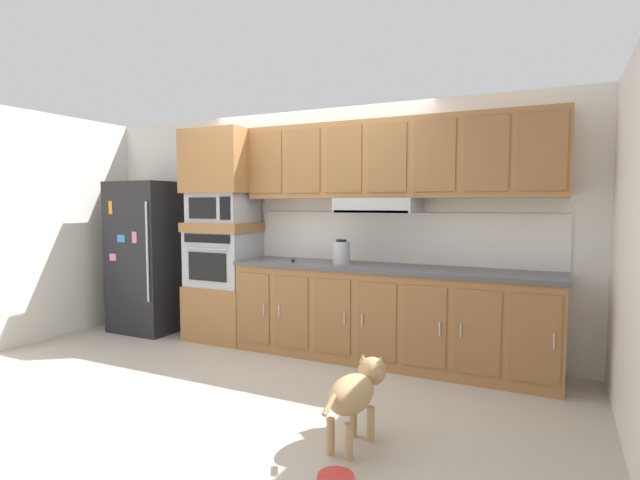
# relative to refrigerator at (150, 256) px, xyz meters

# --- Properties ---
(ground_plane) EXTENTS (9.60, 9.60, 0.00)m
(ground_plane) POSITION_rel_refrigerator_xyz_m (2.02, -0.68, -0.88)
(ground_plane) COLOR #B2A899
(back_kitchen_wall) EXTENTS (6.20, 0.12, 2.50)m
(back_kitchen_wall) POSITION_rel_refrigerator_xyz_m (2.02, 0.43, 0.37)
(back_kitchen_wall) COLOR silver
(back_kitchen_wall) RESTS_ON ground
(side_panel_left) EXTENTS (0.12, 7.10, 2.50)m
(side_panel_left) POSITION_rel_refrigerator_xyz_m (-0.78, -0.68, 0.37)
(side_panel_left) COLOR silver
(side_panel_left) RESTS_ON ground
(side_panel_right) EXTENTS (0.12, 7.10, 2.50)m
(side_panel_right) POSITION_rel_refrigerator_xyz_m (4.82, -0.68, 0.37)
(side_panel_right) COLOR white
(side_panel_right) RESTS_ON ground
(refrigerator) EXTENTS (0.76, 0.73, 1.76)m
(refrigerator) POSITION_rel_refrigerator_xyz_m (0.00, 0.00, 0.00)
(refrigerator) COLOR black
(refrigerator) RESTS_ON ground
(oven_base_cabinet) EXTENTS (0.74, 0.62, 0.60)m
(oven_base_cabinet) POSITION_rel_refrigerator_xyz_m (1.03, 0.07, -0.58)
(oven_base_cabinet) COLOR #996638
(oven_base_cabinet) RESTS_ON ground
(built_in_oven) EXTENTS (0.70, 0.62, 0.60)m
(built_in_oven) POSITION_rel_refrigerator_xyz_m (1.03, 0.07, 0.02)
(built_in_oven) COLOR #A8AAAF
(built_in_oven) RESTS_ON oven_base_cabinet
(appliance_mid_shelf) EXTENTS (0.74, 0.62, 0.10)m
(appliance_mid_shelf) POSITION_rel_refrigerator_xyz_m (1.03, 0.07, 0.37)
(appliance_mid_shelf) COLOR #996638
(appliance_mid_shelf) RESTS_ON built_in_oven
(microwave) EXTENTS (0.64, 0.54, 0.32)m
(microwave) POSITION_rel_refrigerator_xyz_m (1.03, 0.07, 0.58)
(microwave) COLOR #A8AAAF
(microwave) RESTS_ON appliance_mid_shelf
(appliance_upper_cabinet) EXTENTS (0.74, 0.62, 0.68)m
(appliance_upper_cabinet) POSITION_rel_refrigerator_xyz_m (1.03, 0.07, 1.08)
(appliance_upper_cabinet) COLOR #996638
(appliance_upper_cabinet) RESTS_ON microwave
(lower_cabinet_run) EXTENTS (3.05, 0.63, 0.88)m
(lower_cabinet_run) POSITION_rel_refrigerator_xyz_m (2.92, 0.07, -0.44)
(lower_cabinet_run) COLOR #996638
(lower_cabinet_run) RESTS_ON ground
(countertop_slab) EXTENTS (3.09, 0.64, 0.04)m
(countertop_slab) POSITION_rel_refrigerator_xyz_m (2.92, 0.07, 0.02)
(countertop_slab) COLOR #4C4C51
(countertop_slab) RESTS_ON lower_cabinet_run
(backsplash_panel) EXTENTS (3.09, 0.02, 0.50)m
(backsplash_panel) POSITION_rel_refrigerator_xyz_m (2.92, 0.36, 0.29)
(backsplash_panel) COLOR silver
(backsplash_panel) RESTS_ON countertop_slab
(upper_cabinet_with_hood) EXTENTS (3.05, 0.48, 0.88)m
(upper_cabinet_with_hood) POSITION_rel_refrigerator_xyz_m (2.92, 0.19, 1.02)
(upper_cabinet_with_hood) COLOR #996638
(upper_cabinet_with_hood) RESTS_ON backsplash_panel
(screwdriver) EXTENTS (0.16, 0.15, 0.03)m
(screwdriver) POSITION_rel_refrigerator_xyz_m (1.96, -0.01, 0.05)
(screwdriver) COLOR black
(screwdriver) RESTS_ON countertop_slab
(electric_kettle) EXTENTS (0.17, 0.17, 0.24)m
(electric_kettle) POSITION_rel_refrigerator_xyz_m (2.47, 0.02, 0.15)
(electric_kettle) COLOR #A8AAAF
(electric_kettle) RESTS_ON countertop_slab
(dog) EXTENTS (0.28, 0.75, 0.51)m
(dog) POSITION_rel_refrigerator_xyz_m (3.26, -1.55, -0.54)
(dog) COLOR tan
(dog) RESTS_ON ground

